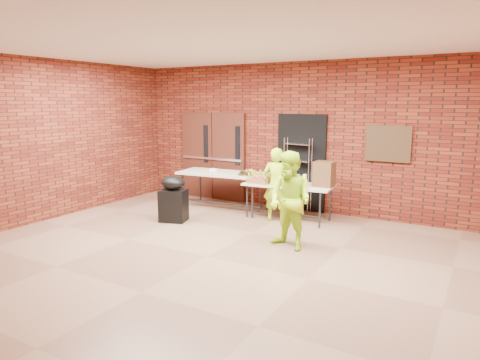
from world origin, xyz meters
name	(u,v)px	position (x,y,z in m)	size (l,w,h in m)	color
room	(206,154)	(0.00, 0.00, 1.60)	(8.08, 7.08, 3.28)	brown
double_doors	(213,156)	(-2.20, 3.44, 1.05)	(1.78, 0.12, 2.10)	#3F1A12
dark_doorway	(301,163)	(0.10, 3.46, 1.05)	(1.10, 0.06, 2.10)	black
bronze_plaque	(388,144)	(1.90, 3.45, 1.55)	(0.85, 0.04, 0.70)	#3F2919
wire_rack	(297,175)	(0.08, 3.32, 0.80)	(0.59, 0.20, 1.60)	silver
table_left	(224,176)	(-1.38, 2.66, 0.76)	(2.09, 1.06, 0.83)	#C7B498
table_right	(288,187)	(0.18, 2.62, 0.67)	(1.82, 0.88, 0.73)	#C7B498
basket_bananas	(256,178)	(-0.55, 2.61, 0.79)	(0.48, 0.38, 0.15)	#91603A
basket_oranges	(277,180)	(-0.08, 2.62, 0.79)	(0.47, 0.37, 0.15)	#91603A
basket_apples	(260,180)	(-0.37, 2.42, 0.79)	(0.44, 0.34, 0.14)	#91603A
muffin_tray	(247,173)	(-0.78, 2.64, 0.87)	(0.41, 0.41, 0.10)	#134814
napkin_box	(214,170)	(-1.69, 2.71, 0.86)	(0.16, 0.11, 0.05)	white
coffee_dispenser	(324,174)	(0.87, 2.75, 0.97)	(0.37, 0.33, 0.49)	#52301C
cup_stack_front	(298,180)	(0.43, 2.51, 0.84)	(0.08, 0.08, 0.23)	white
cup_stack_mid	(303,182)	(0.56, 2.43, 0.84)	(0.08, 0.08, 0.23)	white
cup_stack_back	(305,180)	(0.52, 2.63, 0.84)	(0.08, 0.08, 0.23)	white
covered_grill	(173,199)	(-1.73, 1.33, 0.46)	(0.61, 0.56, 0.92)	black
volunteer_woman	(276,185)	(0.02, 2.37, 0.74)	(0.54, 0.35, 1.48)	#ACE319
volunteer_man	(290,201)	(0.92, 1.01, 0.79)	(0.77, 0.60, 1.59)	#ACE319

